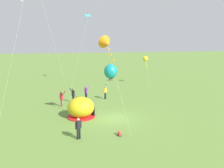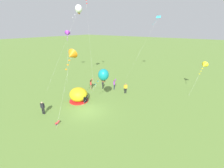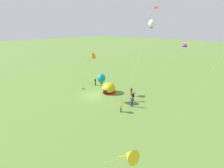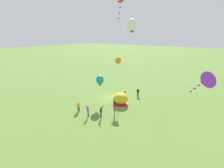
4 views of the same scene
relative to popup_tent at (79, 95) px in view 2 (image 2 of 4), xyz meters
The scene contains 14 objects.
ground_plane 3.51m from the popup_tent, 22.28° to the right, with size 300.00×300.00×0.00m, color olive.
popup_tent is the anchor object (origin of this frame).
toddler_crawling 5.94m from the popup_tent, 66.32° to the right, with size 0.27×0.55×0.32m.
person_arms_raised 7.02m from the popup_tent, 76.47° to the left, with size 0.67×0.72×1.89m.
person_far_back 4.69m from the popup_tent, 110.84° to the left, with size 0.69×0.71×1.89m.
person_with_toddler 5.20m from the popup_tent, 100.16° to the right, with size 0.53×0.39×1.72m.
person_center_field 7.72m from the popup_tent, 57.35° to the left, with size 0.45×0.44×1.72m.
person_near_tent 5.83m from the popup_tent, 91.68° to the left, with size 0.64×0.72×1.89m.
kite_yellow 20.74m from the popup_tent, 47.20° to the left, with size 1.57×4.53×5.10m.
kite_orange 7.11m from the popup_tent, 47.94° to the right, with size 1.81×4.57×8.09m.
kite_white 14.34m from the popup_tent, 130.55° to the left, with size 3.30×6.89×13.85m.
kite_purple 17.66m from the popup_tent, 144.52° to the left, with size 6.12×6.15×9.71m.
kite_cyan 21.65m from the popup_tent, 77.84° to the left, with size 4.39×5.61×12.64m.
kite_teal 5.15m from the popup_tent, 23.91° to the left, with size 2.80×3.27×5.17m.
Camera 2 is at (12.74, -12.02, 10.40)m, focal length 24.00 mm.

